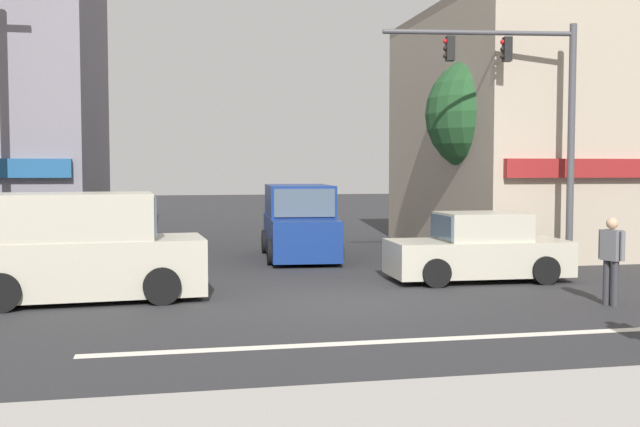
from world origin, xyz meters
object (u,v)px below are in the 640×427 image
(sedan_parked_curbside, at_px, (478,250))
(van_crossing_leftbound, at_px, (299,223))
(traffic_light_mast, at_px, (534,105))
(pedestrian_mid_crossing, at_px, (611,256))
(utility_pole_far_right, at_px, (563,117))
(van_approaching_near, at_px, (79,250))
(street_tree, at_px, (485,115))

(sedan_parked_curbside, distance_m, van_crossing_leftbound, 6.14)
(traffic_light_mast, bearing_deg, sedan_parked_curbside, -147.75)
(pedestrian_mid_crossing, bearing_deg, utility_pole_far_right, 66.52)
(van_approaching_near, xyz_separation_m, pedestrian_mid_crossing, (9.90, -2.59, -0.06))
(van_crossing_leftbound, height_order, pedestrian_mid_crossing, van_crossing_leftbound)
(street_tree, height_order, van_crossing_leftbound, street_tree)
(van_approaching_near, xyz_separation_m, sedan_parked_curbside, (8.74, 0.89, -0.29))
(van_approaching_near, height_order, sedan_parked_curbside, van_approaching_near)
(sedan_parked_curbside, xyz_separation_m, pedestrian_mid_crossing, (1.16, -3.48, 0.24))
(traffic_light_mast, bearing_deg, street_tree, 87.58)
(van_approaching_near, bearing_deg, sedan_parked_curbside, 5.80)
(traffic_light_mast, relative_size, van_approaching_near, 1.32)
(street_tree, relative_size, pedestrian_mid_crossing, 3.54)
(sedan_parked_curbside, bearing_deg, street_tree, 64.81)
(utility_pole_far_right, distance_m, van_crossing_leftbound, 8.58)
(van_approaching_near, bearing_deg, street_tree, 26.42)
(van_approaching_near, bearing_deg, utility_pole_far_right, 22.30)
(pedestrian_mid_crossing, bearing_deg, traffic_light_mast, 80.17)
(van_approaching_near, height_order, van_crossing_leftbound, same)
(van_crossing_leftbound, bearing_deg, pedestrian_mid_crossing, -62.79)
(traffic_light_mast, height_order, pedestrian_mid_crossing, traffic_light_mast)
(street_tree, distance_m, utility_pole_far_right, 2.56)
(van_approaching_near, distance_m, van_crossing_leftbound, 8.16)
(utility_pole_far_right, xyz_separation_m, van_crossing_leftbound, (-7.96, 0.57, -3.13))
(street_tree, bearing_deg, van_crossing_leftbound, 172.92)
(utility_pole_far_right, xyz_separation_m, sedan_parked_curbside, (-4.68, -4.62, -3.43))
(van_crossing_leftbound, bearing_deg, traffic_light_mast, -36.71)
(utility_pole_far_right, bearing_deg, street_tree, -177.62)
(traffic_light_mast, bearing_deg, van_approaching_near, -168.72)
(utility_pole_far_right, distance_m, sedan_parked_curbside, 7.41)
(utility_pole_far_right, height_order, van_crossing_leftbound, utility_pole_far_right)
(sedan_parked_curbside, bearing_deg, traffic_light_mast, 32.25)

